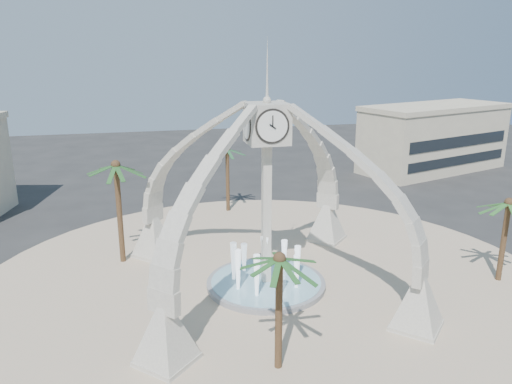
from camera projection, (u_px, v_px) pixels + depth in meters
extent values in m
plane|color=#282828|center=(266.00, 286.00, 33.72)|extent=(140.00, 140.00, 0.00)
cylinder|color=tan|center=(266.00, 286.00, 33.72)|extent=(40.00, 40.00, 0.06)
cube|color=beige|center=(266.00, 218.00, 32.38)|extent=(0.55, 0.55, 9.80)
cube|color=beige|center=(267.00, 123.00, 30.69)|extent=(2.50, 2.50, 2.50)
cone|color=beige|center=(267.00, 69.00, 29.80)|extent=(0.20, 0.20, 4.00)
cylinder|color=white|center=(272.00, 126.00, 29.48)|extent=(1.84, 0.04, 1.84)
pyramid|color=beige|center=(327.00, 222.00, 41.48)|extent=(3.80, 3.80, 3.20)
pyramid|color=beige|center=(154.00, 236.00, 38.32)|extent=(3.80, 3.80, 3.20)
pyramid|color=beige|center=(166.00, 335.00, 25.09)|extent=(3.80, 3.80, 3.20)
pyramid|color=beige|center=(418.00, 303.00, 28.25)|extent=(3.80, 3.80, 3.20)
cylinder|color=gray|center=(266.00, 284.00, 33.67)|extent=(8.00, 8.00, 0.40)
cylinder|color=#88BACA|center=(266.00, 281.00, 33.61)|extent=(7.40, 7.40, 0.04)
cone|color=white|center=(266.00, 259.00, 33.17)|extent=(0.60, 0.60, 3.20)
cube|color=beige|center=(433.00, 140.00, 65.51)|extent=(21.49, 13.79, 8.00)
cube|color=beige|center=(437.00, 107.00, 64.33)|extent=(21.87, 14.17, 0.60)
cylinder|color=brown|center=(504.00, 241.00, 33.83)|extent=(0.38, 0.38, 5.77)
cylinder|color=brown|center=(120.00, 214.00, 36.61)|extent=(0.40, 0.40, 7.62)
cylinder|color=brown|center=(228.00, 180.00, 48.68)|extent=(0.37, 0.37, 6.33)
cylinder|color=brown|center=(279.00, 314.00, 24.27)|extent=(0.38, 0.38, 6.06)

